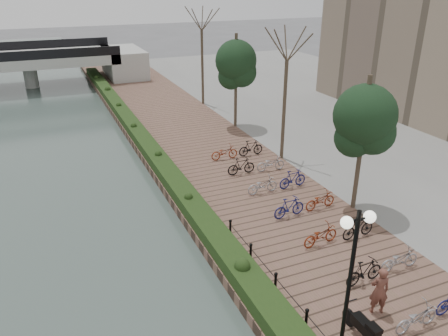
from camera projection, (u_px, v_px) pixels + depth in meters
promenade at (213, 162)px, 27.31m from camera, size 8.00×75.00×0.50m
inland_pavement at (409, 130)px, 33.05m from camera, size 24.00×75.00×0.50m
hedge at (150, 149)px, 27.97m from camera, size 1.10×56.00×0.60m
lamppost at (353, 260)px, 11.23m from camera, size 1.02×0.32×5.13m
motorcycle at (363, 326)px, 13.45m from camera, size 0.49×1.57×0.98m
pedestrian at (379, 291)px, 14.39m from camera, size 0.76×0.63×1.77m
bicycle_parking at (306, 204)px, 20.71m from camera, size 2.40×17.32×1.00m
street_trees at (316, 124)px, 23.31m from camera, size 3.20×37.12×6.80m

